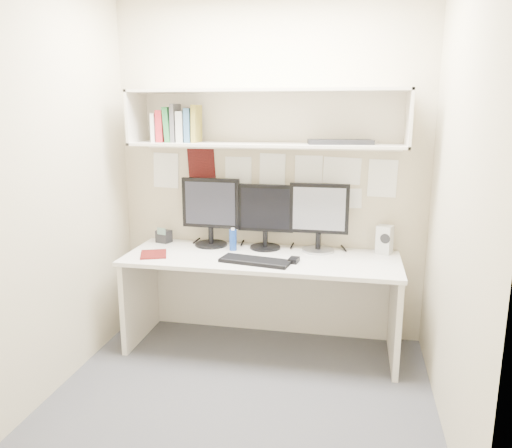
% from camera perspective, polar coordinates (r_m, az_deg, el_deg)
% --- Properties ---
extents(floor, '(2.40, 2.00, 0.01)m').
position_cam_1_polar(floor, '(3.38, -1.54, -18.80)').
color(floor, '#434347').
rests_on(floor, ground).
extents(wall_back, '(2.40, 0.02, 2.60)m').
position_cam_1_polar(wall_back, '(3.89, 1.60, 5.87)').
color(wall_back, '#BCAF90').
rests_on(wall_back, ground).
extents(wall_front, '(2.40, 0.02, 2.60)m').
position_cam_1_polar(wall_front, '(1.97, -8.16, -1.22)').
color(wall_front, '#BCAF90').
rests_on(wall_front, ground).
extents(wall_left, '(0.02, 2.00, 2.60)m').
position_cam_1_polar(wall_left, '(3.39, -21.94, 3.89)').
color(wall_left, '#BCAF90').
rests_on(wall_left, ground).
extents(wall_right, '(0.02, 2.00, 2.60)m').
position_cam_1_polar(wall_right, '(2.90, 22.15, 2.48)').
color(wall_right, '#BCAF90').
rests_on(wall_right, ground).
extents(desk, '(2.00, 0.70, 0.73)m').
position_cam_1_polar(desk, '(3.78, 0.62, -8.96)').
color(desk, silver).
rests_on(desk, floor).
extents(overhead_hutch, '(2.00, 0.38, 0.40)m').
position_cam_1_polar(overhead_hutch, '(3.72, 1.28, 12.04)').
color(overhead_hutch, beige).
rests_on(overhead_hutch, wall_back).
extents(pinned_papers, '(1.92, 0.01, 0.48)m').
position_cam_1_polar(pinned_papers, '(3.89, 1.58, 5.13)').
color(pinned_papers, white).
rests_on(pinned_papers, wall_back).
extents(monitor_left, '(0.46, 0.25, 0.53)m').
position_cam_1_polar(monitor_left, '(3.90, -5.20, 1.61)').
color(monitor_left, black).
rests_on(monitor_left, desk).
extents(monitor_center, '(0.43, 0.23, 0.50)m').
position_cam_1_polar(monitor_center, '(3.81, 1.10, 1.13)').
color(monitor_center, black).
rests_on(monitor_center, desk).
extents(monitor_right, '(0.44, 0.24, 0.52)m').
position_cam_1_polar(monitor_right, '(3.76, 7.20, 1.00)').
color(monitor_right, '#A5A5AA').
rests_on(monitor_right, desk).
extents(keyboard, '(0.52, 0.26, 0.02)m').
position_cam_1_polar(keyboard, '(3.51, -0.10, -4.25)').
color(keyboard, black).
rests_on(keyboard, desk).
extents(mouse, '(0.08, 0.11, 0.03)m').
position_cam_1_polar(mouse, '(3.52, 4.33, -4.14)').
color(mouse, black).
rests_on(mouse, desk).
extents(speaker, '(0.14, 0.14, 0.21)m').
position_cam_1_polar(speaker, '(3.83, 14.48, -1.73)').
color(speaker, beige).
rests_on(speaker, desk).
extents(blue_bottle, '(0.06, 0.06, 0.17)m').
position_cam_1_polar(blue_bottle, '(3.80, -2.65, -1.81)').
color(blue_bottle, navy).
rests_on(blue_bottle, desk).
extents(maroon_notebook, '(0.25, 0.28, 0.01)m').
position_cam_1_polar(maroon_notebook, '(3.76, -11.63, -3.40)').
color(maroon_notebook, '#530F0E').
rests_on(maroon_notebook, desk).
extents(desk_phone, '(0.13, 0.13, 0.13)m').
position_cam_1_polar(desk_phone, '(4.09, -10.49, -1.38)').
color(desk_phone, black).
rests_on(desk_phone, desk).
extents(book_stack, '(0.35, 0.17, 0.28)m').
position_cam_1_polar(book_stack, '(3.84, -9.00, 11.08)').
color(book_stack, white).
rests_on(book_stack, overhead_hutch).
extents(hutch_tray, '(0.47, 0.25, 0.03)m').
position_cam_1_polar(hutch_tray, '(3.61, 9.61, 9.24)').
color(hutch_tray, black).
rests_on(hutch_tray, overhead_hutch).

